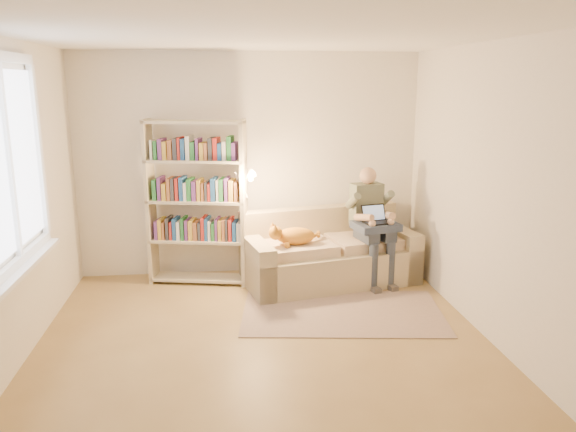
{
  "coord_description": "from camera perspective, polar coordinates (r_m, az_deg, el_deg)",
  "views": [
    {
      "loc": [
        -0.35,
        -4.33,
        2.25
      ],
      "look_at": [
        0.3,
        1.0,
        0.97
      ],
      "focal_mm": 35.0,
      "sensor_mm": 36.0,
      "label": 1
    }
  ],
  "objects": [
    {
      "name": "floor",
      "position": [
        4.89,
        -2.17,
        -13.98
      ],
      "size": [
        4.5,
        4.5,
        0.0
      ],
      "primitive_type": "plane",
      "color": "olive",
      "rests_on": "ground"
    },
    {
      "name": "ceiling",
      "position": [
        4.36,
        -2.49,
        18.03
      ],
      "size": [
        4.0,
        4.5,
        0.02
      ],
      "primitive_type": "cube",
      "color": "white",
      "rests_on": "wall_back"
    },
    {
      "name": "wall_right",
      "position": [
        5.02,
        21.1,
        1.61
      ],
      "size": [
        0.02,
        4.5,
        2.6
      ],
      "primitive_type": "cube",
      "color": "silver",
      "rests_on": "floor"
    },
    {
      "name": "wall_back",
      "position": [
        6.65,
        -3.95,
        5.17
      ],
      "size": [
        4.0,
        0.02,
        2.6
      ],
      "primitive_type": "cube",
      "color": "silver",
      "rests_on": "floor"
    },
    {
      "name": "wall_front",
      "position": [
        2.31,
        2.44,
        -10.79
      ],
      "size": [
        4.0,
        0.02,
        2.6
      ],
      "primitive_type": "cube",
      "color": "silver",
      "rests_on": "floor"
    },
    {
      "name": "window",
      "position": [
        4.88,
        -25.99,
        1.73
      ],
      "size": [
        0.12,
        1.52,
        1.69
      ],
      "color": "white",
      "rests_on": "wall_left"
    },
    {
      "name": "sofa",
      "position": [
        6.49,
        4.15,
        -4.12
      ],
      "size": [
        2.07,
        1.25,
        0.82
      ],
      "rotation": [
        0.0,
        0.0,
        0.21
      ],
      "color": "tan",
      "rests_on": "floor"
    },
    {
      "name": "person",
      "position": [
        6.43,
        8.43,
        -0.22
      ],
      "size": [
        0.45,
        0.61,
        1.32
      ],
      "rotation": [
        0.0,
        0.0,
        0.21
      ],
      "color": "slate",
      "rests_on": "sofa"
    },
    {
      "name": "cat",
      "position": [
        6.12,
        0.62,
        -1.98
      ],
      "size": [
        0.62,
        0.32,
        0.23
      ],
      "rotation": [
        0.0,
        0.0,
        0.21
      ],
      "color": "gold",
      "rests_on": "sofa"
    },
    {
      "name": "blanket",
      "position": [
        6.32,
        8.42,
        -1.04
      ],
      "size": [
        0.54,
        0.47,
        0.08
      ],
      "primitive_type": "cube",
      "rotation": [
        0.0,
        0.0,
        0.21
      ],
      "color": "#2C364D",
      "rests_on": "person"
    },
    {
      "name": "laptop",
      "position": [
        6.31,
        8.41,
        -0.24
      ],
      "size": [
        0.33,
        0.3,
        0.24
      ],
      "rotation": [
        0.0,
        0.0,
        0.21
      ],
      "color": "black",
      "rests_on": "blanket"
    },
    {
      "name": "bookshelf",
      "position": [
        6.35,
        -9.24,
        2.16
      ],
      "size": [
        1.22,
        0.58,
        1.86
      ],
      "rotation": [
        0.0,
        0.0,
        -0.21
      ],
      "color": "#C6B996",
      "rests_on": "floor"
    },
    {
      "name": "rug",
      "position": [
        5.73,
        5.54,
        -9.71
      ],
      "size": [
        2.12,
        1.43,
        0.01
      ],
      "primitive_type": "cube",
      "rotation": [
        0.0,
        0.0,
        -0.13
      ],
      "color": "gray",
      "rests_on": "floor"
    }
  ]
}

